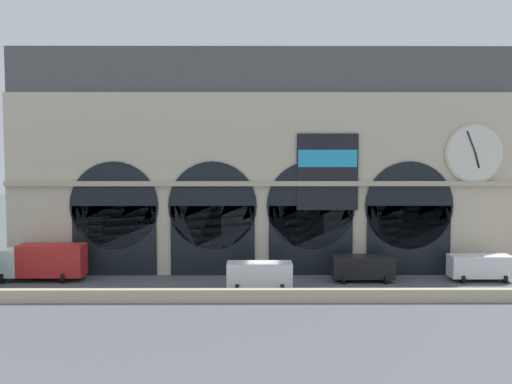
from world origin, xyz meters
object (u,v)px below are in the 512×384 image
object	(u,v)px
van_center	(260,274)
van_east	(480,266)
van_mideast	(363,267)
box_truck_west	(42,261)

from	to	relation	value
van_center	van_east	distance (m)	19.10
van_east	van_mideast	bearing A→B (deg)	-179.00
box_truck_west	van_east	xyz separation A→B (m)	(37.43, -0.31, -0.45)
van_east	van_center	bearing A→B (deg)	-170.66
van_center	van_east	world-z (taller)	same
box_truck_west	van_center	bearing A→B (deg)	-10.41
van_mideast	van_center	bearing A→B (deg)	-161.63
van_mideast	box_truck_west	bearing A→B (deg)	178.98
box_truck_west	van_east	bearing A→B (deg)	-0.48
box_truck_west	van_mideast	distance (m)	27.40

